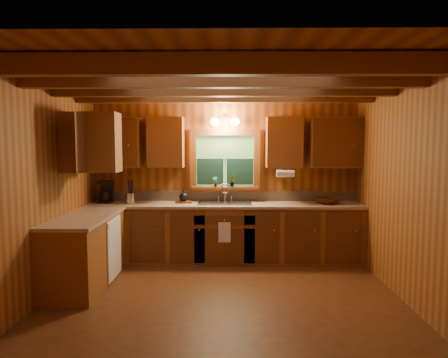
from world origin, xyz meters
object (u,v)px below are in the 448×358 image
sink (225,206)px  coffee_maker (106,192)px  cutting_board (184,202)px  wicker_basket (327,201)px

sink → coffee_maker: 1.87m
sink → cutting_board: sink is taller
wicker_basket → cutting_board: bearing=178.1°
sink → cutting_board: bearing=174.2°
sink → coffee_maker: (-1.86, 0.06, 0.21)m
coffee_maker → cutting_board: coffee_maker is taller
sink → wicker_basket: 1.57m
sink → wicker_basket: bearing=-0.3°
sink → cutting_board: (-0.65, 0.07, 0.06)m
sink → wicker_basket: sink is taller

